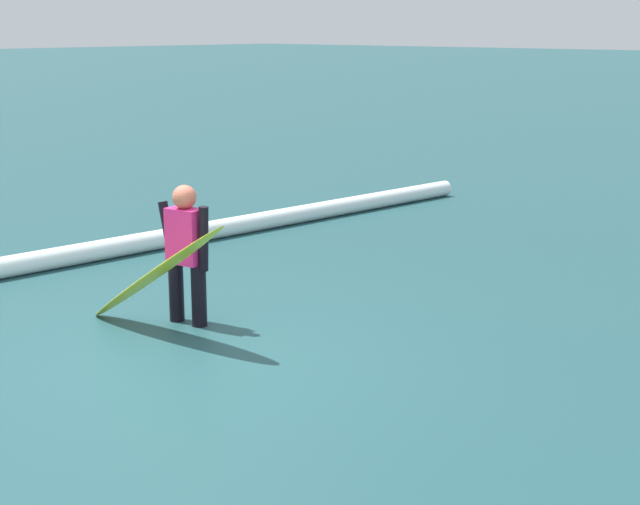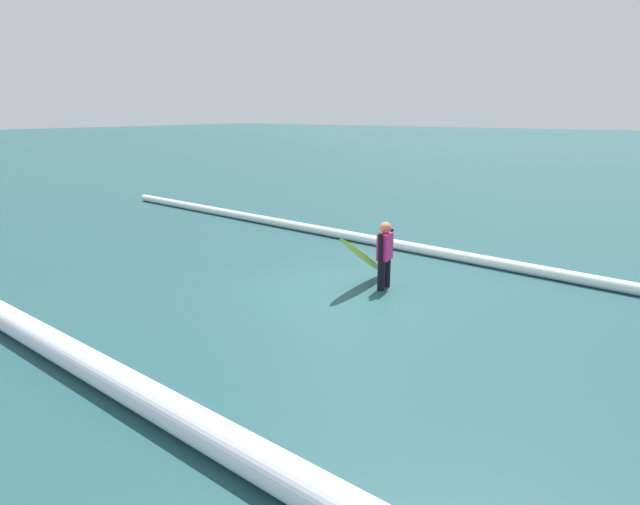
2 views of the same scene
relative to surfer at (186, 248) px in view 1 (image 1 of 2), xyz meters
The scene contains 3 objects.
ground_plane 1.15m from the surfer, 40.84° to the left, with size 196.27×196.27×0.00m, color #1E474B.
surfer is the anchor object (origin of this frame).
surfboard 0.44m from the surfer, ahead, with size 0.34×1.78×1.14m.
Camera 1 is at (4.82, 6.05, 2.70)m, focal length 53.95 mm.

